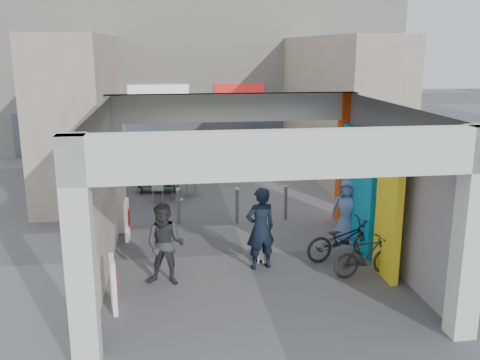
{
  "coord_description": "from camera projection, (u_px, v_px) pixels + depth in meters",
  "views": [
    {
      "loc": [
        -1.71,
        -11.42,
        4.67
      ],
      "look_at": [
        0.02,
        1.0,
        1.51
      ],
      "focal_mm": 40.0,
      "sensor_mm": 36.0,
      "label": 1
    }
  ],
  "objects": [
    {
      "name": "man_elderly",
      "position": [
        347.0,
        211.0,
        12.94
      ],
      "size": [
        0.91,
        0.77,
        1.57
      ],
      "primitive_type": "imported",
      "rotation": [
        0.0,
        0.0,
        -0.43
      ],
      "color": "#5A7CB0",
      "rests_on": "ground"
    },
    {
      "name": "crate_stack",
      "position": [
        227.0,
        169.0,
        19.58
      ],
      "size": [
        0.54,
        0.48,
        0.56
      ],
      "rotation": [
        0.0,
        0.0,
        -0.33
      ],
      "color": "#195819",
      "rests_on": "ground"
    },
    {
      "name": "plaza_bldg_left",
      "position": [
        84.0,
        111.0,
        18.33
      ],
      "size": [
        2.0,
        9.0,
        5.0
      ],
      "primitive_type": "cube",
      "color": "#B4A895",
      "rests_on": "ground"
    },
    {
      "name": "bicycle_front",
      "position": [
        342.0,
        239.0,
        11.94
      ],
      "size": [
        1.85,
        0.98,
        0.92
      ],
      "primitive_type": "imported",
      "rotation": [
        0.0,
        0.0,
        1.79
      ],
      "color": "black",
      "rests_on": "ground"
    },
    {
      "name": "man_with_dog",
      "position": [
        260.0,
        228.0,
        11.34
      ],
      "size": [
        0.74,
        0.58,
        1.8
      ],
      "primitive_type": "imported",
      "rotation": [
        0.0,
        0.0,
        3.39
      ],
      "color": "black",
      "rests_on": "ground"
    },
    {
      "name": "bollard_right",
      "position": [
        286.0,
        203.0,
        14.71
      ],
      "size": [
        0.09,
        0.09,
        0.94
      ],
      "primitive_type": "cylinder",
      "color": "gray",
      "rests_on": "ground"
    },
    {
      "name": "cafe_set",
      "position": [
        173.0,
        188.0,
        16.81
      ],
      "size": [
        1.41,
        1.14,
        0.85
      ],
      "rotation": [
        0.0,
        0.0,
        0.22
      ],
      "color": "#A4A4A9",
      "rests_on": "ground"
    },
    {
      "name": "white_van",
      "position": [
        276.0,
        145.0,
        22.33
      ],
      "size": [
        3.98,
        2.87,
        1.26
      ],
      "primitive_type": "imported",
      "rotation": [
        0.0,
        0.0,
        1.99
      ],
      "color": "silver",
      "rests_on": "ground"
    },
    {
      "name": "border_collie",
      "position": [
        260.0,
        251.0,
        11.86
      ],
      "size": [
        0.22,
        0.43,
        0.59
      ],
      "rotation": [
        0.0,
        0.0,
        -0.29
      ],
      "color": "black",
      "rests_on": "ground"
    },
    {
      "name": "man_back_turned",
      "position": [
        165.0,
        245.0,
        10.59
      ],
      "size": [
        0.95,
        0.82,
        1.68
      ],
      "primitive_type": "imported",
      "rotation": [
        0.0,
        0.0,
        -0.25
      ],
      "color": "#373739",
      "rests_on": "ground"
    },
    {
      "name": "plaza_bldg_right",
      "position": [
        337.0,
        107.0,
        19.52
      ],
      "size": [
        2.0,
        9.0,
        5.0
      ],
      "primitive_type": "cube",
      "color": "#B4A895",
      "rests_on": "ground"
    },
    {
      "name": "bollard_left",
      "position": [
        178.0,
        206.0,
        14.36
      ],
      "size": [
        0.09,
        0.09,
        0.95
      ],
      "primitive_type": "cylinder",
      "color": "gray",
      "rests_on": "ground"
    },
    {
      "name": "arcade_canopy",
      "position": [
        277.0,
        163.0,
        11.05
      ],
      "size": [
        6.4,
        6.45,
        6.4
      ],
      "color": "silver",
      "rests_on": "ground"
    },
    {
      "name": "produce_stand",
      "position": [
        158.0,
        182.0,
        17.53
      ],
      "size": [
        1.3,
        0.7,
        0.85
      ],
      "rotation": [
        0.0,
        0.0,
        -0.02
      ],
      "color": "black",
      "rests_on": "ground"
    },
    {
      "name": "advert_board_far",
      "position": [
        127.0,
        220.0,
        13.16
      ],
      "size": [
        0.1,
        0.55,
        1.0
      ],
      "rotation": [
        0.0,
        0.0,
        -0.01
      ],
      "color": "silver",
      "rests_on": "ground"
    },
    {
      "name": "bollard_center",
      "position": [
        237.0,
        206.0,
        14.37
      ],
      "size": [
        0.09,
        0.09,
        0.96
      ],
      "primitive_type": "cylinder",
      "color": "gray",
      "rests_on": "ground"
    },
    {
      "name": "ground",
      "position": [
        245.0,
        254.0,
        12.33
      ],
      "size": [
        90.0,
        90.0,
        0.0
      ],
      "primitive_type": "plane",
      "color": "#5E5D63",
      "rests_on": "ground"
    },
    {
      "name": "bicycle_rear",
      "position": [
        366.0,
        256.0,
        11.04
      ],
      "size": [
        1.51,
        0.63,
        0.88
      ],
      "primitive_type": "imported",
      "rotation": [
        0.0,
        0.0,
        1.72
      ],
      "color": "black",
      "rests_on": "ground"
    },
    {
      "name": "far_building",
      "position": [
        201.0,
        61.0,
        24.8
      ],
      "size": [
        18.0,
        4.08,
        8.0
      ],
      "color": "silver",
      "rests_on": "ground"
    },
    {
      "name": "man_crates",
      "position": [
        223.0,
        157.0,
        18.79
      ],
      "size": [
        1.08,
        0.8,
        1.71
      ],
      "primitive_type": "imported",
      "rotation": [
        0.0,
        0.0,
        2.71
      ],
      "color": "black",
      "rests_on": "ground"
    },
    {
      "name": "advert_board_near",
      "position": [
        114.0,
        284.0,
        9.6
      ],
      "size": [
        0.17,
        0.56,
        1.0
      ],
      "rotation": [
        0.0,
        0.0,
        0.16
      ],
      "color": "silver",
      "rests_on": "ground"
    }
  ]
}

